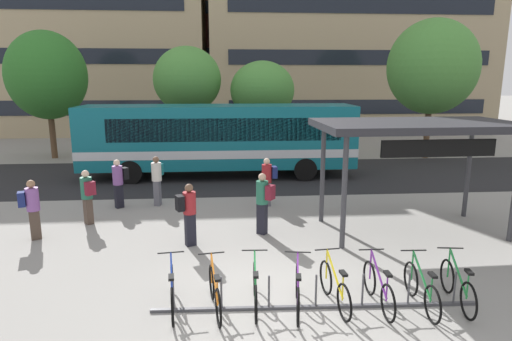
# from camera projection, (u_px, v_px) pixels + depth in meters

# --- Properties ---
(ground) EXTENTS (200.00, 200.00, 0.00)m
(ground) POSITION_uv_depth(u_px,v_px,m) (271.00, 305.00, 8.46)
(ground) COLOR gray
(bus_lane_asphalt) EXTENTS (80.00, 7.20, 0.01)m
(bus_lane_asphalt) POSITION_uv_depth(u_px,v_px,m) (244.00, 176.00, 19.67)
(bus_lane_asphalt) COLOR #232326
(bus_lane_asphalt) RESTS_ON ground
(city_bus) EXTENTS (12.03, 2.62, 3.20)m
(city_bus) POSITION_uv_depth(u_px,v_px,m) (217.00, 137.00, 19.21)
(city_bus) COLOR #0F6070
(city_bus) RESTS_ON ground
(bike_rack) EXTENTS (6.35, 0.27, 0.70)m
(bike_rack) POSITION_uv_depth(u_px,v_px,m) (316.00, 304.00, 8.30)
(bike_rack) COLOR #47474C
(bike_rack) RESTS_ON ground
(parked_bicycle_blue_0) EXTENTS (0.52, 1.72, 0.99)m
(parked_bicycle_blue_0) POSITION_uv_depth(u_px,v_px,m) (172.00, 292.00, 8.18)
(parked_bicycle_blue_0) COLOR black
(parked_bicycle_blue_0) RESTS_ON ground
(parked_bicycle_orange_1) EXTENTS (0.52, 1.71, 0.99)m
(parked_bicycle_orange_1) POSITION_uv_depth(u_px,v_px,m) (215.00, 293.00, 8.14)
(parked_bicycle_orange_1) COLOR black
(parked_bicycle_orange_1) RESTS_ON ground
(parked_bicycle_green_2) EXTENTS (0.52, 1.72, 0.99)m
(parked_bicycle_green_2) POSITION_uv_depth(u_px,v_px,m) (255.00, 289.00, 8.28)
(parked_bicycle_green_2) COLOR black
(parked_bicycle_green_2) RESTS_ON ground
(parked_bicycle_purple_3) EXTENTS (0.52, 1.71, 0.99)m
(parked_bicycle_purple_3) POSITION_uv_depth(u_px,v_px,m) (298.00, 292.00, 8.19)
(parked_bicycle_purple_3) COLOR black
(parked_bicycle_purple_3) RESTS_ON ground
(parked_bicycle_yellow_4) EXTENTS (0.52, 1.72, 0.99)m
(parked_bicycle_yellow_4) POSITION_uv_depth(u_px,v_px,m) (335.00, 288.00, 8.33)
(parked_bicycle_yellow_4) COLOR black
(parked_bicycle_yellow_4) RESTS_ON ground
(parked_bicycle_purple_5) EXTENTS (0.52, 1.72, 0.99)m
(parked_bicycle_purple_5) POSITION_uv_depth(u_px,v_px,m) (378.00, 288.00, 8.32)
(parked_bicycle_purple_5) COLOR black
(parked_bicycle_purple_5) RESTS_ON ground
(parked_bicycle_green_6) EXTENTS (0.52, 1.72, 0.99)m
(parked_bicycle_green_6) POSITION_uv_depth(u_px,v_px,m) (421.00, 289.00, 8.27)
(parked_bicycle_green_6) COLOR black
(parked_bicycle_green_6) RESTS_ON ground
(parked_bicycle_green_7) EXTENTS (0.52, 1.72, 0.99)m
(parked_bicycle_green_7) POSITION_uv_depth(u_px,v_px,m) (457.00, 286.00, 8.39)
(parked_bicycle_green_7) COLOR black
(parked_bicycle_green_7) RESTS_ON ground
(transit_shelter) EXTENTS (5.60, 3.13, 3.19)m
(transit_shelter) POSITION_uv_depth(u_px,v_px,m) (417.00, 130.00, 11.95)
(transit_shelter) COLOR #38383D
(transit_shelter) RESTS_ON ground
(commuter_black_pack_0) EXTENTS (0.60, 0.50, 1.69)m
(commuter_black_pack_0) POSITION_uv_depth(u_px,v_px,m) (188.00, 210.00, 11.25)
(commuter_black_pack_0) COLOR black
(commuter_black_pack_0) RESTS_ON ground
(commuter_maroon_pack_1) EXTENTS (0.60, 0.56, 1.77)m
(commuter_maroon_pack_1) POSITION_uv_depth(u_px,v_px,m) (263.00, 199.00, 12.10)
(commuter_maroon_pack_1) COLOR black
(commuter_maroon_pack_1) RESTS_ON ground
(commuter_navy_pack_2) EXTENTS (0.57, 0.40, 1.69)m
(commuter_navy_pack_2) POSITION_uv_depth(u_px,v_px,m) (268.00, 179.00, 14.83)
(commuter_navy_pack_2) COLOR #565660
(commuter_navy_pack_2) RESTS_ON ground
(commuter_navy_pack_3) EXTENTS (0.60, 0.47, 1.68)m
(commuter_navy_pack_3) POSITION_uv_depth(u_px,v_px,m) (32.00, 206.00, 11.71)
(commuter_navy_pack_3) COLOR #47382D
(commuter_navy_pack_3) RESTS_ON ground
(commuter_black_pack_4) EXTENTS (0.60, 0.56, 1.68)m
(commuter_black_pack_4) POSITION_uv_depth(u_px,v_px,m) (119.00, 180.00, 14.64)
(commuter_black_pack_4) COLOR black
(commuter_black_pack_4) RESTS_ON ground
(commuter_maroon_pack_5) EXTENTS (0.57, 0.60, 1.68)m
(commuter_maroon_pack_5) POSITION_uv_depth(u_px,v_px,m) (87.00, 194.00, 12.95)
(commuter_maroon_pack_5) COLOR #47382D
(commuter_maroon_pack_5) RESTS_ON ground
(commuter_teal_pack_6) EXTENTS (0.41, 0.57, 1.74)m
(commuter_teal_pack_6) POSITION_uv_depth(u_px,v_px,m) (157.00, 177.00, 14.91)
(commuter_teal_pack_6) COLOR #565660
(commuter_teal_pack_6) RESTS_ON ground
(street_tree_0) EXTENTS (3.52, 3.52, 5.31)m
(street_tree_0) POSITION_uv_depth(u_px,v_px,m) (262.00, 90.00, 23.61)
(street_tree_0) COLOR brown
(street_tree_0) RESTS_ON ground
(street_tree_1) EXTENTS (4.17, 4.17, 6.88)m
(street_tree_1) POSITION_uv_depth(u_px,v_px,m) (47.00, 76.00, 23.11)
(street_tree_1) COLOR brown
(street_tree_1) RESTS_ON ground
(street_tree_2) EXTENTS (4.76, 4.76, 7.49)m
(street_tree_2) POSITION_uv_depth(u_px,v_px,m) (432.00, 67.00, 23.10)
(street_tree_2) COLOR brown
(street_tree_2) RESTS_ON ground
(street_tree_3) EXTENTS (3.71, 3.71, 6.09)m
(street_tree_3) POSITION_uv_depth(u_px,v_px,m) (187.00, 80.00, 23.61)
(street_tree_3) COLOR brown
(street_tree_3) RESTS_ON ground
(building_left_wing) EXTENTS (19.97, 11.53, 14.83)m
(building_left_wing) POSITION_uv_depth(u_px,v_px,m) (86.00, 41.00, 36.15)
(building_left_wing) COLOR tan
(building_left_wing) RESTS_ON ground
(building_centre_block) EXTENTS (15.04, 11.79, 12.27)m
(building_centre_block) POSITION_uv_depth(u_px,v_px,m) (265.00, 61.00, 45.78)
(building_centre_block) COLOR brown
(building_centre_block) RESTS_ON ground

